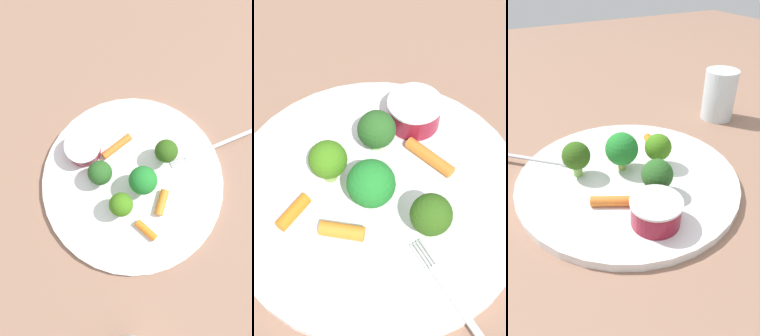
# 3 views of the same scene
# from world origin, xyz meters

# --- Properties ---
(ground_plane) EXTENTS (2.40, 2.40, 0.00)m
(ground_plane) POSITION_xyz_m (0.00, 0.00, 0.00)
(ground_plane) COLOR #8D6752
(plate) EXTENTS (0.31, 0.31, 0.01)m
(plate) POSITION_xyz_m (0.00, 0.00, 0.01)
(plate) COLOR white
(plate) RESTS_ON ground_plane
(sauce_cup) EXTENTS (0.06, 0.06, 0.03)m
(sauce_cup) POSITION_xyz_m (-0.02, -0.10, 0.03)
(sauce_cup) COLOR maroon
(sauce_cup) RESTS_ON plate
(broccoli_floret_0) EXTENTS (0.05, 0.05, 0.06)m
(broccoli_floret_0) POSITION_xyz_m (0.00, 0.02, 0.05)
(broccoli_floret_0) COLOR #95B257
(broccoli_floret_0) RESTS_ON plate
(broccoli_floret_1) EXTENTS (0.04, 0.04, 0.05)m
(broccoli_floret_1) POSITION_xyz_m (0.05, 0.00, 0.04)
(broccoli_floret_1) COLOR #8FB059
(broccoli_floret_1) RESTS_ON plate
(broccoli_floret_2) EXTENTS (0.04, 0.04, 0.05)m
(broccoli_floret_2) POSITION_xyz_m (-0.06, 0.03, 0.04)
(broccoli_floret_2) COLOR #8BC15A
(broccoli_floret_2) RESTS_ON plate
(broccoli_floret_3) EXTENTS (0.04, 0.04, 0.05)m
(broccoli_floret_3) POSITION_xyz_m (0.01, -0.05, 0.04)
(broccoli_floret_3) COLOR #7EC65D
(broccoli_floret_3) RESTS_ON plate
(carrot_stick_0) EXTENTS (0.02, 0.04, 0.01)m
(carrot_stick_0) POSITION_xyz_m (0.07, 0.05, 0.02)
(carrot_stick_0) COLOR orange
(carrot_stick_0) RESTS_ON plate
(carrot_stick_1) EXTENTS (0.06, 0.04, 0.01)m
(carrot_stick_1) POSITION_xyz_m (-0.05, -0.05, 0.02)
(carrot_stick_1) COLOR orange
(carrot_stick_1) RESTS_ON plate
(carrot_stick_2) EXTENTS (0.04, 0.02, 0.01)m
(carrot_stick_2) POSITION_xyz_m (0.02, 0.06, 0.02)
(carrot_stick_2) COLOR orange
(carrot_stick_2) RESTS_ON plate
(fork) EXTENTS (0.13, 0.12, 0.00)m
(fork) POSITION_xyz_m (-0.11, 0.11, 0.01)
(fork) COLOR #B8B9BB
(fork) RESTS_ON plate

